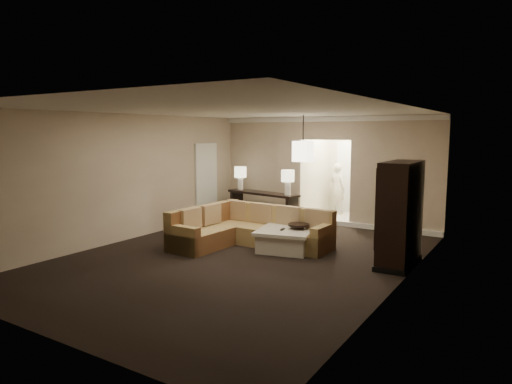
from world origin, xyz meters
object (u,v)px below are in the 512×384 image
Objects in this scene: sectional_sofa at (247,230)px; drink_table at (298,231)px; console_table at (263,205)px; armoire at (400,216)px; person at (338,186)px; coffee_table at (286,240)px.

sectional_sofa reaches higher than drink_table.
console_table is 4.05× the size of drink_table.
armoire reaches higher than sectional_sofa.
sectional_sofa is 1.52× the size of armoire.
armoire is 1.14× the size of person.
coffee_table is 2.90m from console_table.
drink_table is (0.19, 0.20, 0.16)m from coffee_table.
drink_table is 0.33× the size of person.
person is at bearing 123.80° from armoire.
armoire reaches higher than console_table.
drink_table is (2.06, -2.00, -0.10)m from console_table.
person reaches higher than coffee_table.
coffee_table is (0.89, 0.06, -0.11)m from sectional_sofa.
console_table is 1.16× the size of armoire.
sectional_sofa is 0.90m from coffee_table.
console_table is at bearing 130.40° from coffee_table.
person is at bearing 101.94° from drink_table.
sectional_sofa reaches higher than console_table.
armoire is at bearing 6.78° from sectional_sofa.
armoire is (4.09, -2.02, 0.41)m from console_table.
coffee_table is at bearing -133.31° from drink_table.
armoire is 3.49× the size of drink_table.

